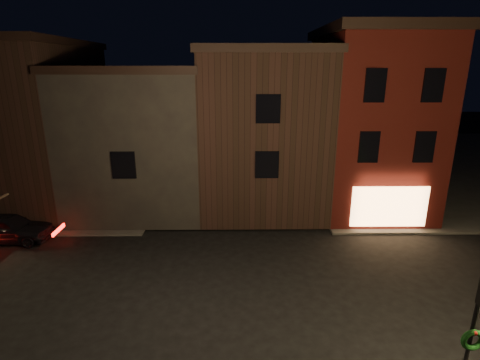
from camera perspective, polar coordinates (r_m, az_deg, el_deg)
name	(u,v)px	position (r m, az deg, el deg)	size (l,w,h in m)	color
ground	(238,290)	(15.43, -0.29, -16.48)	(120.00, 120.00, 0.00)	black
sidewalk_far_right	(456,163)	(39.43, 30.01, 2.30)	(30.00, 30.00, 0.12)	#2D2B28
sidewalk_far_left	(15,164)	(39.36, -31.06, 2.12)	(30.00, 30.00, 0.12)	#2D2B28
corner_building	(371,120)	(23.96, 19.28, 8.59)	(6.50, 8.50, 10.50)	#51120E
row_building_a	(261,127)	(23.71, 3.20, 8.04)	(7.30, 10.30, 9.40)	black
row_building_b	(146,135)	(24.41, -14.18, 6.62)	(7.80, 10.30, 8.40)	black
row_building_c	(28,124)	(26.93, -29.60, 7.48)	(7.30, 10.30, 9.90)	black
traffic_signal	(478,320)	(10.90, 32.50, -17.53)	(0.58, 0.38, 4.05)	black
parked_car_a	(7,228)	(22.24, -31.92, -6.22)	(1.71, 4.25, 1.45)	black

